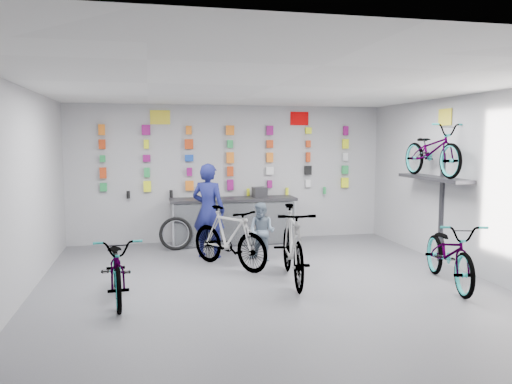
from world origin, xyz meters
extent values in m
plane|color=#54545A|center=(0.00, 0.00, 0.00)|extent=(8.00, 8.00, 0.00)
plane|color=white|center=(0.00, 0.00, 3.00)|extent=(8.00, 8.00, 0.00)
plane|color=#A9A9AC|center=(0.00, 4.00, 1.50)|extent=(7.00, 0.00, 7.00)
plane|color=#A9A9AC|center=(0.00, -4.00, 1.50)|extent=(7.00, 0.00, 7.00)
plane|color=#A9A9AC|center=(-3.50, 0.00, 1.50)|extent=(0.00, 8.00, 8.00)
plane|color=#A9A9AC|center=(3.50, 0.00, 1.50)|extent=(0.00, 8.00, 8.00)
cube|color=black|center=(0.00, 3.55, 0.45)|extent=(2.60, 0.60, 0.90)
cube|color=silver|center=(0.00, 3.25, 0.48)|extent=(2.60, 0.02, 0.90)
cube|color=silver|center=(-1.30, 3.25, 0.48)|extent=(0.04, 0.04, 0.96)
cube|color=silver|center=(1.30, 3.25, 0.48)|extent=(0.04, 0.04, 0.96)
cube|color=black|center=(0.00, 3.55, 0.97)|extent=(2.70, 0.66, 0.06)
cube|color=green|center=(-2.70, 3.93, 1.25)|extent=(0.14, 0.06, 0.17)
cube|color=#EDFA1C|center=(-1.80, 3.93, 1.25)|extent=(0.16, 0.06, 0.23)
cube|color=orange|center=(-0.90, 3.93, 1.25)|extent=(0.18, 0.06, 0.21)
cube|color=#841164|center=(0.00, 3.93, 1.25)|extent=(0.14, 0.06, 0.23)
cube|color=#841164|center=(0.90, 3.93, 1.25)|extent=(0.10, 0.06, 0.17)
cube|color=silver|center=(1.80, 3.93, 1.25)|extent=(0.11, 0.06, 0.16)
cube|color=#EDFA1C|center=(2.70, 3.93, 1.25)|extent=(0.17, 0.06, 0.23)
cube|color=red|center=(-2.70, 3.93, 1.55)|extent=(0.14, 0.06, 0.23)
cube|color=green|center=(-1.80, 3.93, 1.55)|extent=(0.12, 0.06, 0.20)
cube|color=#841164|center=(-0.90, 3.93, 1.55)|extent=(0.11, 0.06, 0.18)
cube|color=red|center=(0.00, 3.93, 1.55)|extent=(0.14, 0.06, 0.22)
cube|color=silver|center=(0.90, 3.93, 1.55)|extent=(0.17, 0.06, 0.17)
cube|color=black|center=(1.80, 3.93, 1.55)|extent=(0.16, 0.06, 0.21)
cube|color=green|center=(2.70, 3.93, 1.55)|extent=(0.15, 0.06, 0.19)
cube|color=green|center=(-2.70, 3.93, 1.85)|extent=(0.11, 0.06, 0.14)
cube|color=#841164|center=(-1.80, 3.93, 1.85)|extent=(0.16, 0.06, 0.15)
cube|color=#1843AE|center=(-0.90, 3.93, 1.85)|extent=(0.18, 0.06, 0.14)
cube|color=orange|center=(0.00, 3.93, 1.85)|extent=(0.16, 0.06, 0.24)
cube|color=orange|center=(0.90, 3.93, 1.85)|extent=(0.15, 0.06, 0.22)
cube|color=red|center=(1.80, 3.93, 1.85)|extent=(0.09, 0.06, 0.22)
cube|color=silver|center=(2.70, 3.93, 1.85)|extent=(0.11, 0.06, 0.18)
cube|color=red|center=(-2.70, 3.93, 2.15)|extent=(0.14, 0.06, 0.20)
cube|color=#EDFA1C|center=(-1.80, 3.93, 2.15)|extent=(0.10, 0.06, 0.19)
cube|color=red|center=(-0.90, 3.93, 2.15)|extent=(0.18, 0.06, 0.21)
cube|color=green|center=(0.00, 3.93, 2.15)|extent=(0.12, 0.06, 0.17)
cube|color=red|center=(0.90, 3.93, 2.15)|extent=(0.14, 0.06, 0.17)
cube|color=red|center=(1.80, 3.93, 2.15)|extent=(0.10, 0.06, 0.16)
cube|color=#EDFA1C|center=(2.70, 3.93, 2.15)|extent=(0.14, 0.06, 0.22)
cube|color=orange|center=(-2.70, 3.93, 2.45)|extent=(0.13, 0.06, 0.22)
cube|color=#841164|center=(-1.80, 3.93, 2.45)|extent=(0.18, 0.06, 0.22)
cube|color=orange|center=(-0.90, 3.93, 2.45)|extent=(0.12, 0.06, 0.19)
cube|color=orange|center=(0.00, 3.93, 2.45)|extent=(0.18, 0.06, 0.21)
cube|color=#841164|center=(0.90, 3.93, 2.45)|extent=(0.15, 0.06, 0.21)
cube|color=#EDFA1C|center=(1.80, 3.93, 2.45)|extent=(0.14, 0.06, 0.14)
cube|color=#841164|center=(2.70, 3.93, 2.45)|extent=(0.11, 0.06, 0.21)
cylinder|color=black|center=(-2.20, 3.91, 1.08)|extent=(0.07, 0.07, 0.16)
cylinder|color=black|center=(-1.30, 3.91, 1.08)|extent=(0.07, 0.07, 0.16)
cylinder|color=#EDFA1C|center=(0.40, 3.91, 1.08)|extent=(0.07, 0.07, 0.16)
cylinder|color=#EDFA1C|center=(1.30, 3.91, 1.08)|extent=(0.07, 0.07, 0.16)
cylinder|color=green|center=(2.20, 3.91, 1.08)|extent=(0.07, 0.07, 0.16)
cube|color=#333338|center=(3.30, 1.20, 1.55)|extent=(0.38, 1.90, 0.06)
cube|color=#333338|center=(3.48, 1.20, 1.00)|extent=(0.04, 0.10, 2.00)
cube|color=yellow|center=(-1.50, 3.98, 2.72)|extent=(0.42, 0.02, 0.30)
cube|color=#DE0405|center=(1.60, 3.98, 2.72)|extent=(0.42, 0.02, 0.30)
cube|color=yellow|center=(3.48, 1.20, 2.65)|extent=(0.02, 0.40, 0.30)
imported|color=gray|center=(-2.22, 0.14, 0.47)|extent=(0.79, 1.84, 0.94)
imported|color=gray|center=(0.43, 0.49, 0.60)|extent=(0.84, 2.07, 1.21)
imported|color=gray|center=(2.75, -0.20, 0.51)|extent=(1.11, 2.05, 1.02)
imported|color=gray|center=(-0.41, 1.57, 0.54)|extent=(1.46, 1.76, 1.08)
imported|color=gray|center=(3.25, 1.20, 2.05)|extent=(0.63, 1.80, 0.95)
imported|color=#12164C|center=(-0.66, 2.44, 0.90)|extent=(0.79, 0.71, 1.80)
imported|color=slate|center=(0.27, 1.97, 0.54)|extent=(0.67, 0.65, 1.09)
torus|color=black|center=(-1.25, 3.17, 0.34)|extent=(0.69, 0.19, 0.68)
torus|color=silver|center=(-1.25, 3.17, 0.34)|extent=(0.56, 0.12, 0.56)
cube|color=black|center=(0.58, 3.55, 1.11)|extent=(0.30, 0.32, 0.22)
camera|label=1|loc=(-1.75, -6.94, 2.24)|focal=35.00mm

